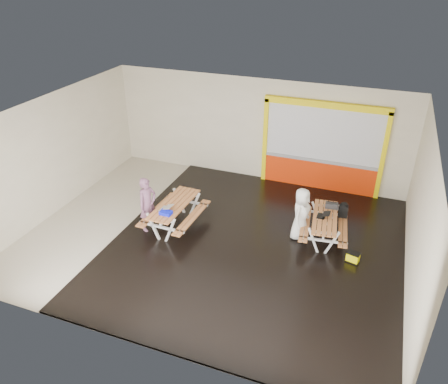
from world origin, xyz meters
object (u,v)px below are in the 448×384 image
at_px(toolbox, 332,205).
at_px(backpack, 343,210).
at_px(dark_case, 298,236).
at_px(laptop_left, 166,208).
at_px(picnic_table_left, 175,209).
at_px(laptop_right, 323,215).
at_px(person_right, 301,214).
at_px(picnic_table_right, 324,222).
at_px(blue_pouch, 166,213).
at_px(fluke_bag, 353,257).
at_px(person_left, 148,205).

distance_m(toolbox, backpack, 0.37).
distance_m(backpack, dark_case, 1.46).
bearing_deg(laptop_left, toolbox, 23.32).
height_order(picnic_table_left, toolbox, toolbox).
distance_m(laptop_right, dark_case, 0.91).
bearing_deg(person_right, laptop_left, 117.71).
bearing_deg(laptop_left, picnic_table_left, 81.25).
bearing_deg(person_right, picnic_table_right, -65.43).
distance_m(blue_pouch, toolbox, 4.56).
height_order(laptop_right, toolbox, toolbox).
bearing_deg(person_right, toolbox, -35.96).
height_order(toolbox, dark_case, toolbox).
xyz_separation_m(blue_pouch, dark_case, (3.38, 1.24, -0.73)).
bearing_deg(laptop_left, dark_case, 16.64).
distance_m(laptop_right, backpack, 0.80).
height_order(laptop_right, fluke_bag, laptop_right).
relative_size(person_left, fluke_bag, 4.40).
bearing_deg(laptop_left, person_left, 178.52).
bearing_deg(toolbox, laptop_left, -156.68).
xyz_separation_m(picnic_table_left, laptop_left, (-0.06, -0.38, 0.23)).
bearing_deg(picnic_table_left, backpack, 18.87).
height_order(picnic_table_right, toolbox, toolbox).
relative_size(person_left, laptop_right, 4.73).
height_order(picnic_table_left, fluke_bag, picnic_table_left).
distance_m(toolbox, dark_case, 1.26).
bearing_deg(dark_case, laptop_right, 21.47).
relative_size(picnic_table_left, person_right, 1.33).
relative_size(person_left, blue_pouch, 5.12).
height_order(person_left, toolbox, person_left).
xyz_separation_m(picnic_table_left, fluke_bag, (4.94, 0.10, -0.43)).
distance_m(blue_pouch, backpack, 4.90).
distance_m(blue_pouch, dark_case, 3.67).
height_order(laptop_right, backpack, backpack).
xyz_separation_m(picnic_table_right, dark_case, (-0.63, -0.24, -0.45)).
xyz_separation_m(person_left, blue_pouch, (0.68, -0.22, 0.01)).
height_order(picnic_table_left, dark_case, picnic_table_left).
distance_m(person_left, laptop_right, 4.79).
distance_m(laptop_left, laptop_right, 4.25).
distance_m(picnic_table_left, backpack, 4.71).
relative_size(blue_pouch, backpack, 0.72).
bearing_deg(backpack, laptop_right, -125.95).
xyz_separation_m(person_right, toolbox, (0.71, 0.69, 0.04)).
relative_size(blue_pouch, toolbox, 0.87).
bearing_deg(dark_case, picnic_table_right, 21.17).
distance_m(person_left, person_right, 4.21).
relative_size(person_right, fluke_bag, 4.18).
xyz_separation_m(person_right, backpack, (1.03, 0.79, -0.10)).
bearing_deg(person_left, toolbox, -48.57).
distance_m(laptop_left, fluke_bag, 5.07).
relative_size(toolbox, backpack, 0.83).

